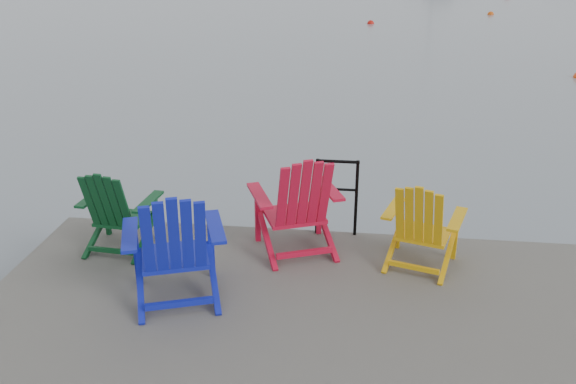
# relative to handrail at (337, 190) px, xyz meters

# --- Properties ---
(handrail) EXTENTS (0.48, 0.04, 0.90)m
(handrail) POSITION_rel_handrail_xyz_m (0.00, 0.00, 0.00)
(handrail) COLOR black
(handrail) RESTS_ON dock
(chair_green) EXTENTS (0.81, 0.76, 0.96)m
(chair_green) POSITION_rel_handrail_xyz_m (-2.31, -0.67, -0.06)
(chair_green) COLOR #0A3C1B
(chair_green) RESTS_ON dock
(chair_blue) EXTENTS (1.09, 1.04, 1.15)m
(chair_blue) POSITION_rel_handrail_xyz_m (-1.40, -1.57, 0.04)
(chair_blue) COLOR #101AA7
(chair_blue) RESTS_ON dock
(chair_red) EXTENTS (1.09, 1.05, 1.13)m
(chair_red) POSITION_rel_handrail_xyz_m (-0.39, -0.49, 0.03)
(chair_red) COLOR red
(chair_red) RESTS_ON dock
(chair_yellow) EXTENTS (0.90, 0.86, 0.96)m
(chair_yellow) POSITION_rel_handrail_xyz_m (0.89, -0.65, -0.06)
(chair_yellow) COLOR #DFA00C
(chair_yellow) RESTS_ON dock
(buoy_b) EXTENTS (0.32, 0.32, 0.32)m
(buoy_b) POSITION_rel_handrail_xyz_m (0.51, 22.98, -1.04)
(buoy_b) COLOR red
(buoy_b) RESTS_ON ground
(buoy_c) EXTENTS (0.33, 0.33, 0.33)m
(buoy_c) POSITION_rel_handrail_xyz_m (6.71, 27.41, -1.04)
(buoy_c) COLOR #D34D0C
(buoy_c) RESTS_ON ground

